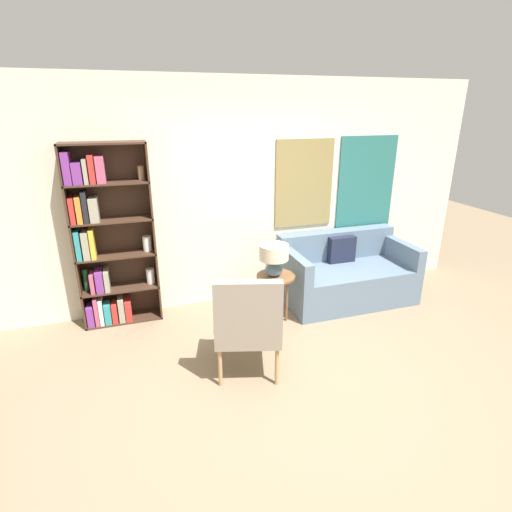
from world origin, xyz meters
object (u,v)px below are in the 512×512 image
object	(u,v)px
bookshelf	(105,242)
couch	(345,275)
side_table	(276,282)
armchair	(248,321)
table_lamp	(274,256)

from	to	relation	value
bookshelf	couch	bearing A→B (deg)	-5.74
bookshelf	side_table	bearing A→B (deg)	-17.35
couch	side_table	distance (m)	1.11
side_table	armchair	bearing A→B (deg)	-124.13
armchair	couch	xyz separation A→B (m)	(1.67, 1.17, -0.25)
bookshelf	table_lamp	bearing A→B (deg)	-17.63
armchair	table_lamp	bearing A→B (deg)	57.14
armchair	couch	distance (m)	2.05
bookshelf	table_lamp	size ratio (longest dim) A/B	5.49
armchair	side_table	size ratio (longest dim) A/B	1.79
couch	side_table	bearing A→B (deg)	-165.67
armchair	bookshelf	bearing A→B (deg)	129.23
bookshelf	side_table	distance (m)	1.94
bookshelf	armchair	size ratio (longest dim) A/B	2.00
couch	bookshelf	bearing A→B (deg)	174.26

